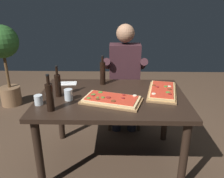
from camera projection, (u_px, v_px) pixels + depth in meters
The scene contains 13 objects.
ground_plane at pixel (112, 159), 2.46m from camera, with size 6.40×6.40×0.00m, color #4C3828.
dining_table at pixel (112, 105), 2.23m from camera, with size 1.40×0.96×0.74m.
pizza_rectangular_front at pixel (112, 100), 2.06m from camera, with size 0.59×0.43×0.05m.
pizza_rectangular_left at pixel (162, 91), 2.26m from camera, with size 0.37×0.57×0.05m.
wine_bottle_dark at pixel (50, 97), 1.86m from camera, with size 0.06×0.06×0.31m.
oil_bottle_amber at pixel (103, 73), 2.45m from camera, with size 0.06×0.06×0.32m.
vinegar_bottle_green at pixel (58, 85), 2.14m from camera, with size 0.06×0.06×0.30m.
tumbler_near_camera at pixel (68, 95), 2.09m from camera, with size 0.08×0.08×0.10m.
tumbler_far_side at pixel (39, 100), 2.00m from camera, with size 0.07×0.07×0.09m.
napkin_cutlery_set at pixel (68, 83), 2.50m from camera, with size 0.19×0.13×0.01m.
diner_chair at pixel (124, 88), 3.08m from camera, with size 0.44×0.44×0.87m.
seated_diner at pixel (125, 73), 2.87m from camera, with size 0.53×0.41×1.33m.
potted_plant_corner at pixel (4, 53), 3.45m from camera, with size 0.49×0.49×1.26m.
Camera 1 is at (0.05, -2.02, 1.60)m, focal length 36.90 mm.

